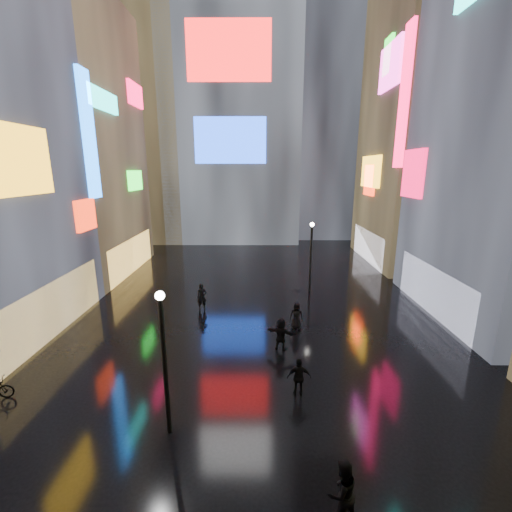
{
  "coord_description": "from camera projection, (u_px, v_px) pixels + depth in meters",
  "views": [
    {
      "loc": [
        0.08,
        -3.26,
        8.88
      ],
      "look_at": [
        0.0,
        12.0,
        5.0
      ],
      "focal_mm": 24.0,
      "sensor_mm": 36.0,
      "label": 1
    }
  ],
  "objects": [
    {
      "name": "lamp_near",
      "position": [
        164.0,
        356.0,
        11.18
      ],
      "size": [
        0.3,
        0.3,
        5.2
      ],
      "color": "black",
      "rests_on": "ground"
    },
    {
      "name": "tower_flank_left",
      "position": [
        146.0,
        135.0,
        42.91
      ],
      "size": [
        10.0,
        10.0,
        26.0
      ],
      "primitive_type": "cube",
      "color": "black",
      "rests_on": "ground"
    },
    {
      "name": "building_left_far",
      "position": [
        61.0,
        143.0,
        27.91
      ],
      "size": [
        10.28,
        12.0,
        22.0
      ],
      "color": "black",
      "rests_on": "ground"
    },
    {
      "name": "pedestrian_1",
      "position": [
        342.0,
        492.0,
        8.7
      ],
      "size": [
        1.08,
        0.98,
        1.81
      ],
      "primitive_type": "imported",
      "rotation": [
        0.0,
        0.0,
        3.55
      ],
      "color": "black",
      "rests_on": "ground"
    },
    {
      "name": "tower_main",
      "position": [
        233.0,
        69.0,
        42.8
      ],
      "size": [
        16.0,
        14.2,
        42.0
      ],
      "color": "black",
      "rests_on": "ground"
    },
    {
      "name": "ground",
      "position": [
        257.0,
        296.0,
        24.73
      ],
      "size": [
        140.0,
        140.0,
        0.0
      ],
      "primitive_type": "plane",
      "color": "black",
      "rests_on": "ground"
    },
    {
      "name": "building_right_far",
      "position": [
        433.0,
        111.0,
        30.9
      ],
      "size": [
        10.28,
        12.0,
        28.0
      ],
      "color": "black",
      "rests_on": "ground"
    },
    {
      "name": "pedestrian_6",
      "position": [
        202.0,
        297.0,
        22.06
      ],
      "size": [
        0.73,
        0.58,
        1.74
      ],
      "primitive_type": "imported",
      "rotation": [
        0.0,
        0.0,
        0.29
      ],
      "color": "black",
      "rests_on": "ground"
    },
    {
      "name": "pedestrian_3",
      "position": [
        299.0,
        377.0,
        13.66
      ],
      "size": [
        0.96,
        0.4,
        1.63
      ],
      "primitive_type": "imported",
      "rotation": [
        0.0,
        0.0,
        3.15
      ],
      "color": "black",
      "rests_on": "ground"
    },
    {
      "name": "lamp_far",
      "position": [
        311.0,
        253.0,
        24.92
      ],
      "size": [
        0.3,
        0.3,
        5.2
      ],
      "color": "black",
      "rests_on": "ground"
    },
    {
      "name": "pedestrian_4",
      "position": [
        296.0,
        316.0,
        19.48
      ],
      "size": [
        0.84,
        0.63,
        1.56
      ],
      "primitive_type": "imported",
      "rotation": [
        0.0,
        0.0,
        -0.2
      ],
      "color": "black",
      "rests_on": "ground"
    },
    {
      "name": "tower_flank_right",
      "position": [
        324.0,
        107.0,
        45.69
      ],
      "size": [
        12.0,
        12.0,
        34.0
      ],
      "primitive_type": "cube",
      "color": "black",
      "rests_on": "ground"
    },
    {
      "name": "umbrella_2",
      "position": [
        297.0,
        296.0,
        19.19
      ],
      "size": [
        1.18,
        1.19,
        0.83
      ],
      "primitive_type": "imported",
      "rotation": [
        0.0,
        0.0,
        3.52
      ],
      "color": "black",
      "rests_on": "pedestrian_4"
    },
    {
      "name": "pedestrian_5",
      "position": [
        281.0,
        334.0,
        17.18
      ],
      "size": [
        1.61,
        1.03,
        1.66
      ],
      "primitive_type": "imported",
      "rotation": [
        0.0,
        0.0,
        2.76
      ],
      "color": "black",
      "rests_on": "ground"
    }
  ]
}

